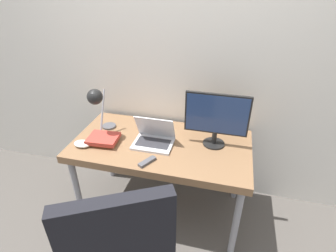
{
  "coord_description": "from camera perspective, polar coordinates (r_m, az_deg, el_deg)",
  "views": [
    {
      "loc": [
        0.47,
        -1.27,
        1.85
      ],
      "look_at": [
        0.06,
        0.32,
        0.89
      ],
      "focal_mm": 28.0,
      "sensor_mm": 36.0,
      "label": 1
    }
  ],
  "objects": [
    {
      "name": "wall_back",
      "position": [
        2.17,
        1.38,
        15.73
      ],
      "size": [
        8.0,
        0.05,
        2.6
      ],
      "color": "silver",
      "rests_on": "ground_plane"
    },
    {
      "name": "desk",
      "position": [
        2.08,
        -1.47,
        -5.13
      ],
      "size": [
        1.37,
        0.71,
        0.71
      ],
      "color": "brown",
      "rests_on": "ground_plane"
    },
    {
      "name": "desk_lamp",
      "position": [
        2.06,
        -15.21,
        5.27
      ],
      "size": [
        0.12,
        0.27,
        0.41
      ],
      "color": "#4C4C51",
      "rests_on": "desk"
    },
    {
      "name": "monitor",
      "position": [
        1.94,
        10.51,
        1.9
      ],
      "size": [
        0.47,
        0.17,
        0.42
      ],
      "color": "black",
      "rests_on": "desk"
    },
    {
      "name": "ground_plane",
      "position": [
        2.29,
        -3.85,
        -23.51
      ],
      "size": [
        12.0,
        12.0,
        0.0
      ],
      "primitive_type": "plane",
      "color": "#514C47"
    },
    {
      "name": "tv_remote",
      "position": [
        1.84,
        -4.55,
        -7.74
      ],
      "size": [
        0.1,
        0.14,
        0.02
      ],
      "color": "#4C4C51",
      "rests_on": "desk"
    },
    {
      "name": "laptop",
      "position": [
        2.01,
        -3.1,
        -2.66
      ],
      "size": [
        0.3,
        0.23,
        0.22
      ],
      "color": "silver",
      "rests_on": "desk"
    },
    {
      "name": "book_stack",
      "position": [
        2.09,
        -13.93,
        -2.83
      ],
      "size": [
        0.24,
        0.2,
        0.05
      ],
      "color": "gold",
      "rests_on": "desk"
    },
    {
      "name": "office_chair",
      "position": [
        1.51,
        -10.24,
        -25.2
      ],
      "size": [
        0.68,
        0.66,
        1.08
      ],
      "color": "black",
      "rests_on": "ground_plane"
    },
    {
      "name": "game_controller",
      "position": [
        2.1,
        -18.14,
        -3.69
      ],
      "size": [
        0.13,
        0.09,
        0.04
      ],
      "color": "white",
      "rests_on": "desk"
    }
  ]
}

